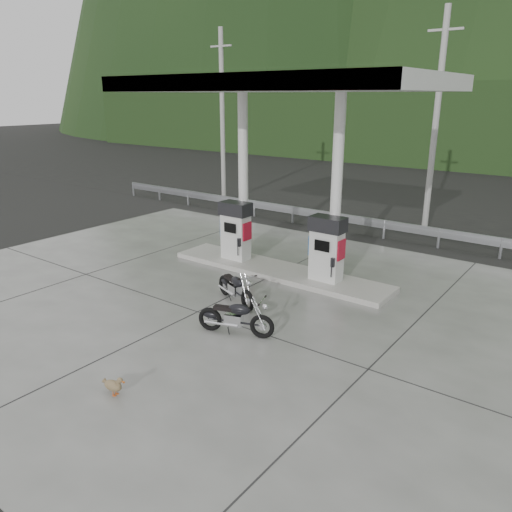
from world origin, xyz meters
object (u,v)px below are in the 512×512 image
Objects in this scene: gas_pump_right at (327,249)px; duck at (113,386)px; gas_pump_left at (236,231)px; motorcycle_left at (236,318)px; motorcycle_right at (236,288)px.

gas_pump_right is 3.93× the size of duck.
gas_pump_left is 3.20m from gas_pump_right.
motorcycle_left is 3.62× the size of duck.
motorcycle_left reaches higher than duck.
motorcycle_right is at bearing -51.36° from gas_pump_left.
gas_pump_left is 3.24m from motorcycle_right.
gas_pump_right is 2.84m from motorcycle_right.
duck is (-0.38, -6.98, -0.89)m from gas_pump_right.
gas_pump_left is 1.10× the size of motorcycle_right.
gas_pump_left is at bearing 110.22° from motorcycle_left.
gas_pump_left reaches higher than motorcycle_right.
motorcycle_left is (3.09, -3.86, -0.66)m from gas_pump_left.
motorcycle_left is 1.78m from motorcycle_right.
motorcycle_left is at bearing -91.58° from gas_pump_right.
motorcycle_right is (1.98, -2.47, -0.66)m from gas_pump_left.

